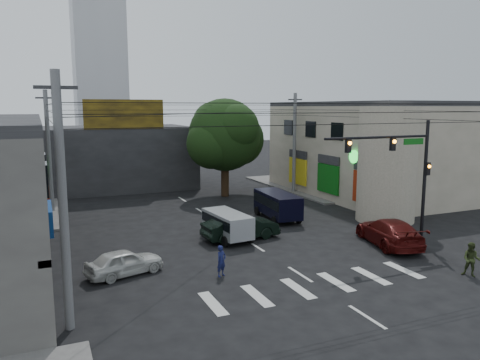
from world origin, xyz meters
TOP-DOWN VIEW (x-y plane):
  - ground at (0.00, 0.00)m, footprint 160.00×160.00m
  - sidewalk_far_right at (18.00, 18.00)m, footprint 16.00×16.00m
  - building_right at (18.00, 13.00)m, footprint 14.00×18.00m
  - corner_column at (11.00, 4.00)m, footprint 4.00×4.00m
  - building_far at (-4.00, 26.00)m, footprint 14.00×10.00m
  - billboard at (-4.00, 21.10)m, footprint 7.00×0.30m
  - tower_distant at (0.00, 70.00)m, footprint 9.00×9.00m
  - street_tree at (4.00, 17.00)m, footprint 6.40×6.40m
  - traffic_gantry at (7.82, -1.00)m, footprint 7.10×0.35m
  - utility_pole_near_left at (-10.50, -4.50)m, footprint 0.32×0.32m
  - utility_pole_far_left at (-10.50, 16.00)m, footprint 0.32×0.32m
  - utility_pole_far_right at (10.50, 16.00)m, footprint 0.32×0.32m
  - dark_sedan at (-0.21, 3.69)m, footprint 2.27×4.93m
  - white_compact at (-7.73, 0.28)m, footprint 3.44×4.48m
  - maroon_sedan at (7.19, -0.84)m, footprint 4.67×6.40m
  - silver_minivan at (-1.00, 3.91)m, footprint 4.19×2.36m
  - navy_van at (4.21, 7.34)m, footprint 5.02×2.51m
  - traffic_officer at (-3.55, -1.71)m, footprint 0.84×0.80m
  - pedestrian_olive at (7.30, -6.40)m, footprint 1.36×1.34m

SIDE VIEW (x-z plane):
  - ground at x=0.00m, z-range 0.00..0.00m
  - sidewalk_far_right at x=18.00m, z-range 0.00..0.15m
  - white_compact at x=-7.73m, z-range 0.00..1.26m
  - traffic_officer at x=-3.55m, z-range 0.00..1.50m
  - dark_sedan at x=-0.21m, z-range 0.00..1.55m
  - maroon_sedan at x=7.19m, z-range 0.00..1.57m
  - pedestrian_olive at x=7.30m, z-range 0.00..1.64m
  - silver_minivan at x=-1.00m, z-range 0.00..1.67m
  - navy_van at x=4.21m, z-range 0.00..1.90m
  - building_far at x=-4.00m, z-range 0.00..6.00m
  - building_right at x=18.00m, z-range 0.00..8.00m
  - corner_column at x=11.00m, z-range 0.00..8.00m
  - utility_pole_near_left at x=-10.50m, z-range 0.00..9.20m
  - utility_pole_far_left at x=-10.50m, z-range 0.00..9.20m
  - utility_pole_far_right at x=10.50m, z-range 0.00..9.20m
  - traffic_gantry at x=7.82m, z-range 1.23..8.43m
  - street_tree at x=4.00m, z-range 1.12..9.82m
  - billboard at x=-4.00m, z-range 6.00..8.60m
  - tower_distant at x=0.00m, z-range 0.00..44.00m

